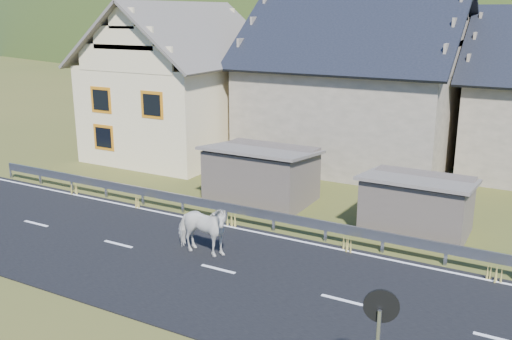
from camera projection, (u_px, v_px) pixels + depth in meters
The scene contains 11 objects.
ground at pixel (218, 270), 17.40m from camera, with size 160.00×160.00×0.00m, color #374519.
road at pixel (218, 270), 17.40m from camera, with size 60.00×7.00×0.04m, color black.
lane_markings at pixel (218, 269), 17.39m from camera, with size 60.00×6.60×0.01m, color silver.
guardrail at pixel (273, 216), 20.36m from camera, with size 28.10×0.09×0.75m.
shed_left at pixel (262, 175), 23.52m from camera, with size 4.30×3.30×2.40m, color #6B5F52.
shed_right at pixel (417, 206), 20.10m from camera, with size 3.80×2.90×2.20m, color #6B5F52.
house_cream at pixel (181, 74), 31.01m from camera, with size 7.80×9.80×8.30m.
house_stone_a at pixel (357, 72), 29.27m from camera, with size 10.80×9.80×8.90m.
conifer_patch at pixel (272, 19), 134.16m from camera, with size 76.00×50.00×28.00m, color black.
horse at pixel (202, 229), 18.22m from camera, with size 2.07×0.94×1.75m, color silver.
traffic_mirror at pixel (380, 321), 11.01m from camera, with size 0.68×0.27×2.52m.
Camera 1 is at (8.72, -13.40, 7.63)m, focal length 40.00 mm.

